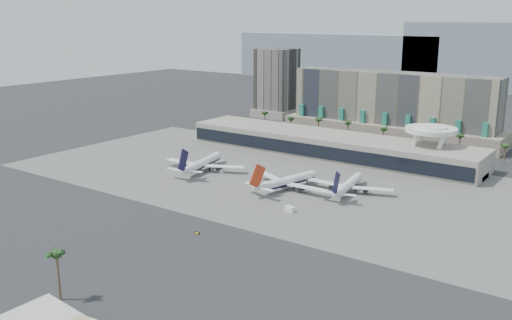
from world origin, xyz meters
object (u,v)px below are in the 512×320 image
Objects in this scene: airliner_right at (348,185)px; service_vehicle_b at (290,209)px; service_vehicle_a at (221,171)px; airliner_centre at (287,181)px; taxiway_sign at (197,233)px; airliner_left at (202,163)px.

service_vehicle_b is at bearing -110.38° from airliner_right.
service_vehicle_b is (59.56, -29.31, 0.03)m from service_vehicle_a.
service_vehicle_a is at bearing -172.64° from airliner_centre.
airliner_right reaches higher than service_vehicle_a.
airliner_right is at bearing 23.10° from service_vehicle_a.
airliner_centre reaches higher than service_vehicle_a.
airliner_left is at bearing 114.03° from taxiway_sign.
service_vehicle_a is 1.02× the size of service_vehicle_b.
airliner_right is 79.99m from taxiway_sign.
taxiway_sign is (55.02, -66.86, -3.52)m from airliner_left.
service_vehicle_a is at bearing 162.98° from service_vehicle_b.
taxiway_sign is at bearing -63.53° from airliner_left.
airliner_right is (76.57, 10.11, -0.42)m from airliner_left.
airliner_left reaches higher than service_vehicle_a.
airliner_centre is 20.84× the size of taxiway_sign.
airliner_centre reaches higher than airliner_right.
service_vehicle_b is (-7.49, -36.64, -2.53)m from airliner_right.
taxiway_sign is (45.50, -69.64, -0.53)m from service_vehicle_a.
service_vehicle_a is 66.38m from service_vehicle_b.
airliner_centre is at bearing 11.35° from service_vehicle_a.
airliner_centre is 1.06× the size of airliner_right.
service_vehicle_b is at bearing -42.64° from airliner_centre.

